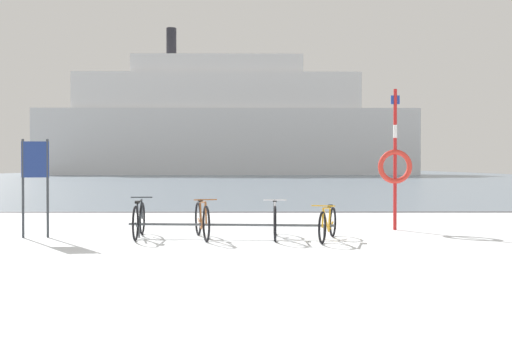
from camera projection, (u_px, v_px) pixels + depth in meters
The scene contains 9 objects.
ground at pixel (246, 178), 61.21m from camera, with size 80.00×132.00×0.08m.
bike_rack at pixel (231, 225), 11.23m from camera, with size 4.26×0.38×0.31m.
bicycle_0 at pixel (139, 220), 11.32m from camera, with size 0.46×1.67×0.83m.
bicycle_1 at pixel (202, 220), 11.20m from camera, with size 0.57×1.71×0.84m.
bicycle_2 at pixel (275, 220), 11.28m from camera, with size 0.46×1.79×0.83m.
bicycle_3 at pixel (328, 224), 10.95m from camera, with size 0.67×1.62×0.74m.
info_sign at pixel (35, 171), 11.32m from camera, with size 0.55×0.10×2.06m.
rescue_post at pixel (395, 164), 12.69m from camera, with size 0.80×0.12×3.28m.
ferry_ship at pixel (224, 126), 78.64m from camera, with size 53.64×8.12×21.09m.
Camera 1 is at (0.52, -7.31, 1.53)m, focal length 38.26 mm.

